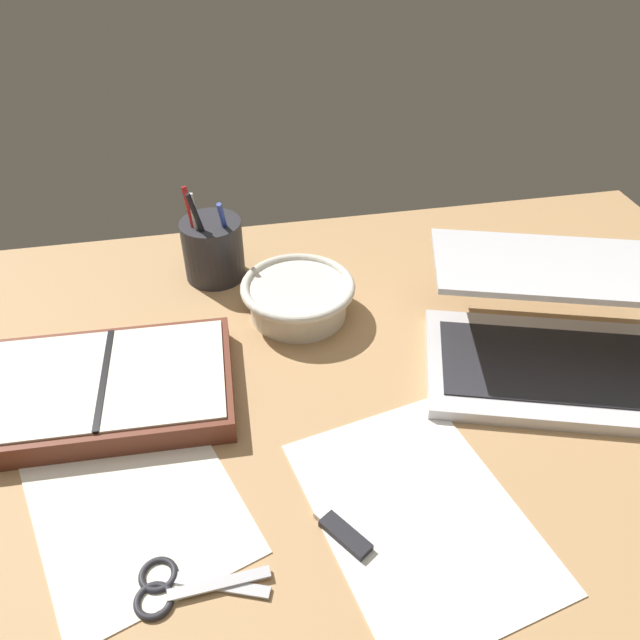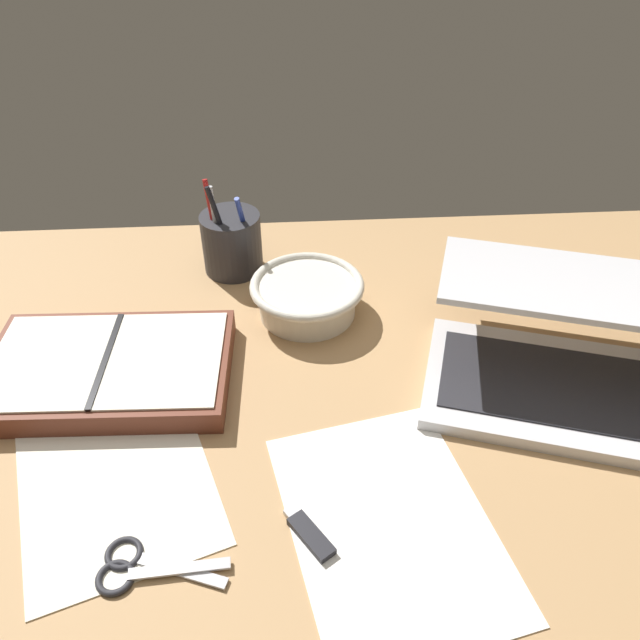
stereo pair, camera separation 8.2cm
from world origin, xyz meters
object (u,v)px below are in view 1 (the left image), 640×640
Objects in this scene: laptop at (550,333)px; bowl at (298,297)px; planner at (107,388)px; scissors at (172,587)px; pen_cup at (213,249)px.

laptop is 2.31× the size of bowl.
scissors is (7.73, -27.84, -1.48)cm from planner.
pen_cup is at bearing 90.34° from scissors.
bowl is at bearing 169.64° from laptop.
planner is (-27.00, -12.85, -1.37)cm from bowl.
planner is (-15.36, -25.62, -3.26)cm from pen_cup.
planner is at bearing 113.98° from scissors.
bowl is at bearing 27.34° from planner.
planner is at bearing -166.20° from laptop.
pen_cup is 30.05cm from planner.
bowl is 29.93cm from planner.
laptop is 35.78cm from bowl.
laptop is 2.44× the size of pen_cup.
pen_cup is 0.50× the size of planner.
planner is 2.45× the size of scissors.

